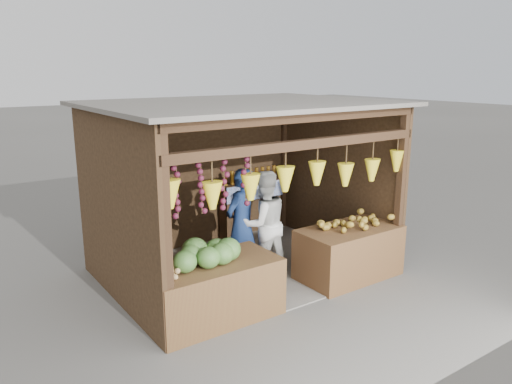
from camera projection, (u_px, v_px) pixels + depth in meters
ground at (242, 270)px, 7.95m from camera, size 80.00×80.00×0.00m
stall_structure at (241, 169)px, 7.49m from camera, size 4.30×3.30×2.66m
back_shelf at (251, 192)px, 9.34m from camera, size 1.25×0.32×1.32m
counter_left at (213, 291)px, 6.34m from camera, size 1.70×0.85×0.76m
counter_right at (349, 252)px, 7.62m from camera, size 1.57×0.85×0.79m
stool at (138, 283)px, 7.16m from camera, size 0.30×0.30×0.28m
man_standing at (241, 224)px, 7.50m from camera, size 0.72×0.59×1.71m
woman_standing at (264, 224)px, 7.63m from camera, size 0.87×0.72×1.64m
vendor_seated at (135, 234)px, 6.98m from camera, size 0.63×0.46×1.18m
melon_pile at (205, 252)px, 6.17m from camera, size 1.00×0.50×0.32m
tanfruit_pile at (168, 273)px, 5.79m from camera, size 0.34×0.40×0.13m
mango_pile at (352, 220)px, 7.53m from camera, size 1.40×0.64×0.22m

